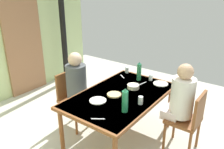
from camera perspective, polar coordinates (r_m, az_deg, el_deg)
The scene contains 19 objects.
door_wooden at distance 4.89m, azimuth -20.94°, elevation 7.01°, with size 0.80×0.05×2.00m, color #946544.
stove_pipe_column at distance 5.08m, azimuth -12.15°, elevation 12.79°, with size 0.12×0.12×2.75m, color black.
dining_table at distance 3.13m, azimuth 2.22°, elevation -5.93°, with size 1.58×0.98×0.73m.
chair_near_diner at distance 3.18m, azimuth 18.54°, elevation -10.34°, with size 0.40×0.40×0.87m.
chair_far_diner at distance 3.62m, azimuth -9.95°, elevation -5.30°, with size 0.40×0.40×0.87m.
person_near_diner at distance 3.08m, azimuth 16.77°, elevation -5.16°, with size 0.30×0.37×0.77m.
person_far_diner at distance 3.41m, azimuth -8.66°, elevation -1.69°, with size 0.30×0.37×0.77m.
water_bottle_green_near at distance 2.65m, azimuth 3.24°, elevation -6.50°, with size 0.07×0.07×0.30m.
water_bottle_green_far at distance 3.52m, azimuth 6.72°, elevation 0.73°, with size 0.07×0.07×0.29m.
serving_bowl_center at distance 3.27m, azimuth 5.27°, elevation -2.97°, with size 0.17×0.17×0.06m, color beige.
dinner_plate_near_left at distance 3.48m, azimuth 11.95°, elevation -2.23°, with size 0.22×0.22×0.01m, color white.
dinner_plate_near_right at distance 2.94m, azimuth -3.53°, elevation -6.44°, with size 0.22×0.22×0.01m, color white.
drinking_glass_by_near_diner at distance 2.86m, azimuth 7.08°, elevation -6.35°, with size 0.06×0.06×0.10m, color silver.
drinking_glass_by_far_diner at distance 3.57m, azimuth 9.58°, elevation -0.75°, with size 0.06×0.06×0.09m, color silver.
drinking_glass_spare_center at distance 3.82m, azimuth 3.72°, elevation 1.14°, with size 0.06×0.06×0.10m, color silver.
bread_plate_sliced at distance 3.07m, azimuth 0.53°, elevation -4.99°, with size 0.19×0.19×0.02m, color #DBB77A.
cutlery_knife_near at distance 3.68m, azimuth 2.56°, elevation -0.48°, with size 0.15×0.02×0.00m, color silver.
cutlery_fork_near at distance 2.58m, azimuth -3.51°, elevation -10.90°, with size 0.15×0.02×0.00m, color silver.
cutlery_knife_far at distance 3.46m, azimuth 7.68°, elevation -2.15°, with size 0.15×0.02×0.00m, color silver.
Camera 1 is at (-1.91, -1.61, 2.13)m, focal length 36.95 mm.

